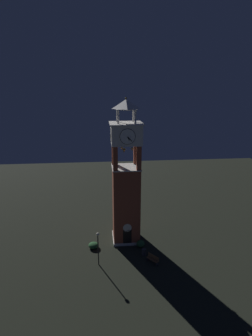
{
  "coord_description": "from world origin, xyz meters",
  "views": [
    {
      "loc": [
        -3.22,
        -32.67,
        19.76
      ],
      "look_at": [
        0.0,
        0.0,
        10.0
      ],
      "focal_mm": 29.25,
      "sensor_mm": 36.0,
      "label": 1
    }
  ],
  "objects_px": {
    "clock_tower": "(126,186)",
    "trash_bin": "(144,252)",
    "lamp_post": "(98,243)",
    "park_bench": "(153,259)"
  },
  "relations": [
    {
      "from": "clock_tower",
      "to": "park_bench",
      "type": "height_order",
      "value": "clock_tower"
    },
    {
      "from": "park_bench",
      "to": "trash_bin",
      "type": "bearing_deg",
      "value": 116.24
    },
    {
      "from": "park_bench",
      "to": "clock_tower",
      "type": "bearing_deg",
      "value": 115.14
    },
    {
      "from": "park_bench",
      "to": "trash_bin",
      "type": "xyz_separation_m",
      "value": [
        -0.8,
        1.62,
        -0.08
      ]
    },
    {
      "from": "lamp_post",
      "to": "park_bench",
      "type": "bearing_deg",
      "value": -2.09
    },
    {
      "from": "clock_tower",
      "to": "lamp_post",
      "type": "relative_size",
      "value": 4.5
    },
    {
      "from": "clock_tower",
      "to": "lamp_post",
      "type": "distance_m",
      "value": 8.06
    },
    {
      "from": "clock_tower",
      "to": "trash_bin",
      "type": "bearing_deg",
      "value": -65.32
    },
    {
      "from": "park_bench",
      "to": "lamp_post",
      "type": "bearing_deg",
      "value": 177.91
    },
    {
      "from": "lamp_post",
      "to": "trash_bin",
      "type": "relative_size",
      "value": 5.16
    }
  ]
}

